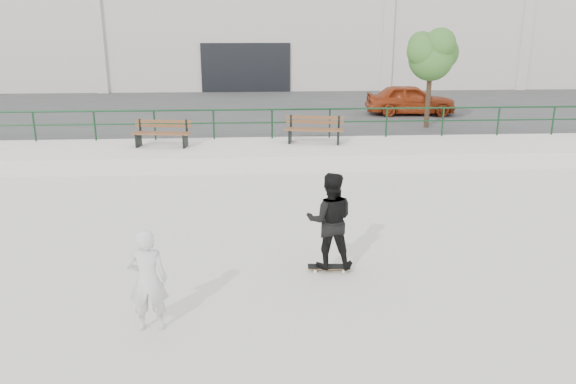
{
  "coord_description": "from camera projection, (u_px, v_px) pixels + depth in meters",
  "views": [
    {
      "loc": [
        0.35,
        -8.35,
        4.44
      ],
      "look_at": [
        1.0,
        2.0,
        1.25
      ],
      "focal_mm": 35.0,
      "sensor_mm": 36.0,
      "label": 1
    }
  ],
  "objects": [
    {
      "name": "ground",
      "position": [
        235.0,
        301.0,
        9.25
      ],
      "size": [
        120.0,
        120.0,
        0.0
      ],
      "primitive_type": "plane",
      "color": "beige",
      "rests_on": "ground"
    },
    {
      "name": "ledge",
      "position": [
        243.0,
        154.0,
        18.24
      ],
      "size": [
        30.0,
        3.0,
        0.5
      ],
      "primitive_type": "cube",
      "color": "beige",
      "rests_on": "ground"
    },
    {
      "name": "parking_strip",
      "position": [
        245.0,
        113.0,
        26.35
      ],
      "size": [
        60.0,
        14.0,
        0.5
      ],
      "primitive_type": "cube",
      "color": "#373737",
      "rests_on": "ground"
    },
    {
      "name": "railing",
      "position": [
        243.0,
        117.0,
        19.19
      ],
      "size": [
        28.0,
        0.06,
        1.03
      ],
      "color": "#153B20",
      "rests_on": "ledge"
    },
    {
      "name": "commercial_building",
      "position": [
        246.0,
        17.0,
        38.42
      ],
      "size": [
        44.2,
        16.33,
        8.0
      ],
      "color": "beige",
      "rests_on": "ground"
    },
    {
      "name": "bench_left",
      "position": [
        162.0,
        133.0,
        18.1
      ],
      "size": [
        1.9,
        0.77,
        0.85
      ],
      "rotation": [
        0.0,
        0.0,
        -0.13
      ],
      "color": "brown",
      "rests_on": "ledge"
    },
    {
      "name": "bench_right",
      "position": [
        314.0,
        130.0,
        18.62
      ],
      "size": [
        2.0,
        0.89,
        0.89
      ],
      "rotation": [
        0.0,
        0.0,
        -0.18
      ],
      "color": "brown",
      "rests_on": "ledge"
    },
    {
      "name": "tree",
      "position": [
        432.0,
        53.0,
        20.63
      ],
      "size": [
        2.07,
        1.84,
        3.68
      ],
      "color": "#3C2F1E",
      "rests_on": "parking_strip"
    },
    {
      "name": "red_car",
      "position": [
        410.0,
        99.0,
        24.16
      ],
      "size": [
        3.89,
        1.77,
        1.3
      ],
      "primitive_type": "imported",
      "rotation": [
        0.0,
        0.0,
        1.51
      ],
      "color": "#933012",
      "rests_on": "parking_strip"
    },
    {
      "name": "skateboard",
      "position": [
        329.0,
        267.0,
        10.35
      ],
      "size": [
        0.79,
        0.25,
        0.09
      ],
      "rotation": [
        0.0,
        0.0,
        -0.07
      ],
      "color": "black",
      "rests_on": "ground"
    },
    {
      "name": "standing_skater",
      "position": [
        330.0,
        221.0,
        10.08
      ],
      "size": [
        0.93,
        0.76,
        1.78
      ],
      "primitive_type": "imported",
      "rotation": [
        0.0,
        0.0,
        3.04
      ],
      "color": "black",
      "rests_on": "skateboard"
    },
    {
      "name": "seated_skater",
      "position": [
        148.0,
        280.0,
        8.2
      ],
      "size": [
        0.6,
        0.41,
        1.59
      ],
      "primitive_type": "imported",
      "rotation": [
        0.0,
        0.0,
        3.2
      ],
      "color": "silver",
      "rests_on": "ground"
    }
  ]
}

